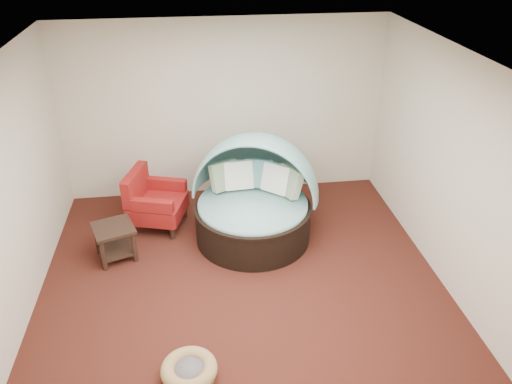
{
  "coord_description": "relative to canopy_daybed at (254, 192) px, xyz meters",
  "views": [
    {
      "loc": [
        -0.49,
        -4.86,
        4.09
      ],
      "look_at": [
        0.25,
        0.6,
        0.98
      ],
      "focal_mm": 35.0,
      "sensor_mm": 36.0,
      "label": 1
    }
  ],
  "objects": [
    {
      "name": "canopy_daybed",
      "position": [
        0.0,
        0.0,
        0.0
      ],
      "size": [
        2.09,
        2.05,
        1.49
      ],
      "rotation": [
        0.0,
        0.0,
        -0.32
      ],
      "color": "black",
      "rests_on": "floor"
    },
    {
      "name": "pet_basket",
      "position": [
        -0.97,
        -2.47,
        -0.59
      ],
      "size": [
        0.74,
        0.74,
        0.2
      ],
      "rotation": [
        0.0,
        0.0,
        -0.38
      ],
      "color": "#9C7C47",
      "rests_on": "floor"
    },
    {
      "name": "floor",
      "position": [
        -0.29,
        -1.1,
        -0.69
      ],
      "size": [
        5.0,
        5.0,
        0.0
      ],
      "primitive_type": "plane",
      "color": "#431B13",
      "rests_on": "ground"
    },
    {
      "name": "red_armchair",
      "position": [
        -1.42,
        0.43,
        -0.28
      ],
      "size": [
        0.94,
        0.94,
        0.88
      ],
      "rotation": [
        0.0,
        0.0,
        -0.29
      ],
      "color": "black",
      "rests_on": "floor"
    },
    {
      "name": "wall_back",
      "position": [
        -0.29,
        1.4,
        0.71
      ],
      "size": [
        5.0,
        0.0,
        5.0
      ],
      "primitive_type": "plane",
      "rotation": [
        1.57,
        0.0,
        0.0
      ],
      "color": "beige",
      "rests_on": "floor"
    },
    {
      "name": "wall_left",
      "position": [
        -2.79,
        -1.1,
        0.71
      ],
      "size": [
        0.0,
        5.0,
        5.0
      ],
      "primitive_type": "plane",
      "rotation": [
        1.57,
        0.0,
        1.57
      ],
      "color": "beige",
      "rests_on": "floor"
    },
    {
      "name": "wall_front",
      "position": [
        -0.29,
        -3.6,
        0.71
      ],
      "size": [
        5.0,
        0.0,
        5.0
      ],
      "primitive_type": "plane",
      "rotation": [
        -1.57,
        0.0,
        0.0
      ],
      "color": "beige",
      "rests_on": "floor"
    },
    {
      "name": "wall_right",
      "position": [
        2.21,
        -1.1,
        0.71
      ],
      "size": [
        0.0,
        5.0,
        5.0
      ],
      "primitive_type": "plane",
      "rotation": [
        1.57,
        0.0,
        -1.57
      ],
      "color": "beige",
      "rests_on": "floor"
    },
    {
      "name": "ceiling",
      "position": [
        -0.29,
        -1.1,
        2.11
      ],
      "size": [
        5.0,
        5.0,
        0.0
      ],
      "primitive_type": "plane",
      "rotation": [
        3.14,
        0.0,
        0.0
      ],
      "color": "white",
      "rests_on": "wall_back"
    },
    {
      "name": "side_table",
      "position": [
        -1.91,
        -0.31,
        -0.37
      ],
      "size": [
        0.65,
        0.65,
        0.49
      ],
      "rotation": [
        0.0,
        0.0,
        0.34
      ],
      "color": "black",
      "rests_on": "floor"
    }
  ]
}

